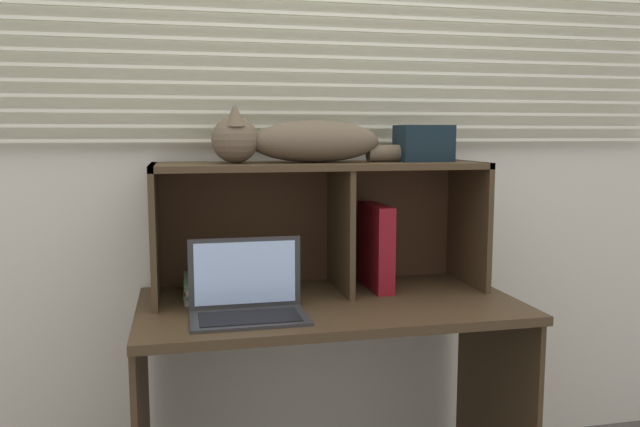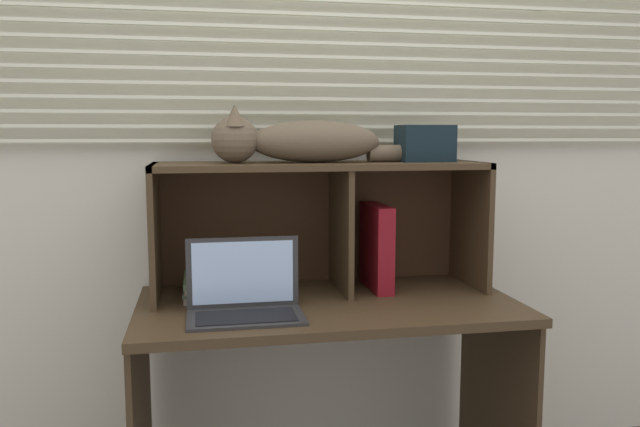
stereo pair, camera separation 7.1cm
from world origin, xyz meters
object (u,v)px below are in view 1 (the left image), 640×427
object	(u,v)px
binder_upright	(376,246)
storage_box	(423,143)
cat	(298,141)
laptop	(248,299)
book_stack	(212,287)

from	to	relation	value
binder_upright	storage_box	distance (m)	0.41
cat	laptop	distance (m)	0.59
book_stack	storage_box	bearing A→B (deg)	-0.02
laptop	book_stack	distance (m)	0.28
cat	laptop	bearing A→B (deg)	-128.65
cat	storage_box	world-z (taller)	cat
book_stack	cat	bearing A→B (deg)	-0.05
binder_upright	book_stack	size ratio (longest dim) A/B	1.26
storage_box	cat	bearing A→B (deg)	-180.00
cat	storage_box	bearing A→B (deg)	0.00
laptop	book_stack	bearing A→B (deg)	109.97
binder_upright	storage_box	xyz separation A→B (m)	(0.18, 0.00, 0.37)
cat	book_stack	bearing A→B (deg)	179.95
binder_upright	cat	bearing A→B (deg)	-180.00
book_stack	storage_box	distance (m)	0.92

